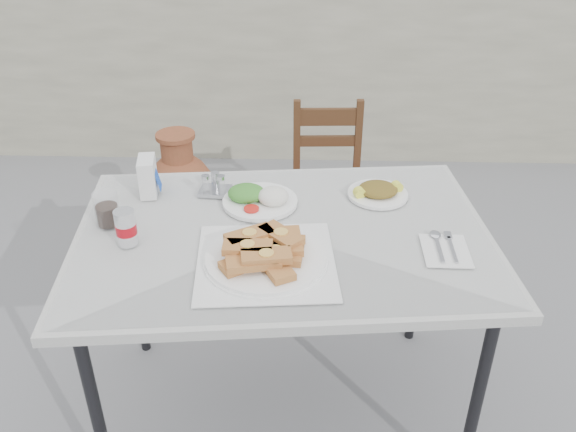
{
  "coord_description": "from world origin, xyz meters",
  "views": [
    {
      "loc": [
        0.0,
        -1.62,
        1.93
      ],
      "look_at": [
        -0.06,
        0.14,
        0.87
      ],
      "focal_mm": 38.0,
      "sensor_mm": 36.0,
      "label": 1
    }
  ],
  "objects_px": {
    "condiment_caddy": "(215,186)",
    "chair": "(328,183)",
    "cola_glass": "(107,211)",
    "pide_plate": "(266,252)",
    "soda_can": "(126,227)",
    "salad_rice_plate": "(259,197)",
    "salad_chopped_plate": "(378,191)",
    "terracotta_urn": "(182,196)",
    "cafe_table": "(283,246)",
    "napkin_holder": "(148,176)"
  },
  "relations": [
    {
      "from": "salad_rice_plate",
      "to": "terracotta_urn",
      "type": "distance_m",
      "value": 1.22
    },
    {
      "from": "cafe_table",
      "to": "condiment_caddy",
      "type": "distance_m",
      "value": 0.38
    },
    {
      "from": "chair",
      "to": "pide_plate",
      "type": "bearing_deg",
      "value": -103.17
    },
    {
      "from": "cola_glass",
      "to": "condiment_caddy",
      "type": "relative_size",
      "value": 0.97
    },
    {
      "from": "pide_plate",
      "to": "cola_glass",
      "type": "distance_m",
      "value": 0.58
    },
    {
      "from": "cola_glass",
      "to": "condiment_caddy",
      "type": "bearing_deg",
      "value": 34.46
    },
    {
      "from": "chair",
      "to": "salad_chopped_plate",
      "type": "bearing_deg",
      "value": -82.74
    },
    {
      "from": "salad_rice_plate",
      "to": "condiment_caddy",
      "type": "relative_size",
      "value": 2.21
    },
    {
      "from": "salad_chopped_plate",
      "to": "terracotta_urn",
      "type": "height_order",
      "value": "salad_chopped_plate"
    },
    {
      "from": "salad_rice_plate",
      "to": "napkin_holder",
      "type": "distance_m",
      "value": 0.42
    },
    {
      "from": "pide_plate",
      "to": "terracotta_urn",
      "type": "relative_size",
      "value": 0.67
    },
    {
      "from": "cola_glass",
      "to": "salad_chopped_plate",
      "type": "bearing_deg",
      "value": 13.68
    },
    {
      "from": "soda_can",
      "to": "napkin_holder",
      "type": "relative_size",
      "value": 0.86
    },
    {
      "from": "chair",
      "to": "terracotta_urn",
      "type": "relative_size",
      "value": 1.24
    },
    {
      "from": "napkin_holder",
      "to": "condiment_caddy",
      "type": "bearing_deg",
      "value": -6.75
    },
    {
      "from": "cola_glass",
      "to": "chair",
      "type": "distance_m",
      "value": 1.4
    },
    {
      "from": "salad_rice_plate",
      "to": "soda_can",
      "type": "bearing_deg",
      "value": -146.04
    },
    {
      "from": "pide_plate",
      "to": "chair",
      "type": "height_order",
      "value": "pide_plate"
    },
    {
      "from": "salad_chopped_plate",
      "to": "terracotta_urn",
      "type": "relative_size",
      "value": 0.32
    },
    {
      "from": "salad_rice_plate",
      "to": "chair",
      "type": "bearing_deg",
      "value": 72.86
    },
    {
      "from": "salad_chopped_plate",
      "to": "soda_can",
      "type": "xyz_separation_m",
      "value": [
        -0.84,
        -0.34,
        0.04
      ]
    },
    {
      "from": "salad_rice_plate",
      "to": "chair",
      "type": "relative_size",
      "value": 0.32
    },
    {
      "from": "salad_rice_plate",
      "to": "cafe_table",
      "type": "bearing_deg",
      "value": -63.43
    },
    {
      "from": "condiment_caddy",
      "to": "salad_chopped_plate",
      "type": "bearing_deg",
      "value": -0.06
    },
    {
      "from": "chair",
      "to": "soda_can",
      "type": "bearing_deg",
      "value": -122.78
    },
    {
      "from": "salad_rice_plate",
      "to": "chair",
      "type": "distance_m",
      "value": 1.05
    },
    {
      "from": "cafe_table",
      "to": "napkin_holder",
      "type": "height_order",
      "value": "napkin_holder"
    },
    {
      "from": "cola_glass",
      "to": "condiment_caddy",
      "type": "height_order",
      "value": "cola_glass"
    },
    {
      "from": "soda_can",
      "to": "condiment_caddy",
      "type": "height_order",
      "value": "soda_can"
    },
    {
      "from": "salad_rice_plate",
      "to": "cola_glass",
      "type": "xyz_separation_m",
      "value": [
        -0.5,
        -0.16,
        0.03
      ]
    },
    {
      "from": "condiment_caddy",
      "to": "terracotta_urn",
      "type": "distance_m",
      "value": 1.11
    },
    {
      "from": "cafe_table",
      "to": "chair",
      "type": "bearing_deg",
      "value": 80.29
    },
    {
      "from": "terracotta_urn",
      "to": "cola_glass",
      "type": "bearing_deg",
      "value": -89.65
    },
    {
      "from": "condiment_caddy",
      "to": "chair",
      "type": "distance_m",
      "value": 1.05
    },
    {
      "from": "cola_glass",
      "to": "terracotta_urn",
      "type": "bearing_deg",
      "value": 90.35
    },
    {
      "from": "pide_plate",
      "to": "soda_can",
      "type": "bearing_deg",
      "value": 168.7
    },
    {
      "from": "soda_can",
      "to": "cafe_table",
      "type": "bearing_deg",
      "value": 9.68
    },
    {
      "from": "salad_chopped_plate",
      "to": "condiment_caddy",
      "type": "distance_m",
      "value": 0.6
    },
    {
      "from": "pide_plate",
      "to": "cola_glass",
      "type": "xyz_separation_m",
      "value": [
        -0.55,
        0.21,
        0.01
      ]
    },
    {
      "from": "cola_glass",
      "to": "pide_plate",
      "type": "bearing_deg",
      "value": -20.65
    },
    {
      "from": "salad_chopped_plate",
      "to": "cafe_table",
      "type": "bearing_deg",
      "value": -142.64
    },
    {
      "from": "condiment_caddy",
      "to": "terracotta_urn",
      "type": "bearing_deg",
      "value": 110.65
    },
    {
      "from": "pide_plate",
      "to": "salad_rice_plate",
      "type": "height_order",
      "value": "pide_plate"
    },
    {
      "from": "cola_glass",
      "to": "chair",
      "type": "bearing_deg",
      "value": 53.87
    },
    {
      "from": "cola_glass",
      "to": "chair",
      "type": "height_order",
      "value": "cola_glass"
    },
    {
      "from": "cafe_table",
      "to": "condiment_caddy",
      "type": "xyz_separation_m",
      "value": [
        -0.26,
        0.26,
        0.09
      ]
    },
    {
      "from": "cola_glass",
      "to": "soda_can",
      "type": "bearing_deg",
      "value": -50.42
    },
    {
      "from": "condiment_caddy",
      "to": "soda_can",
      "type": "bearing_deg",
      "value": -124.43
    },
    {
      "from": "pide_plate",
      "to": "salad_chopped_plate",
      "type": "relative_size",
      "value": 2.07
    },
    {
      "from": "chair",
      "to": "terracotta_urn",
      "type": "distance_m",
      "value": 0.8
    }
  ]
}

